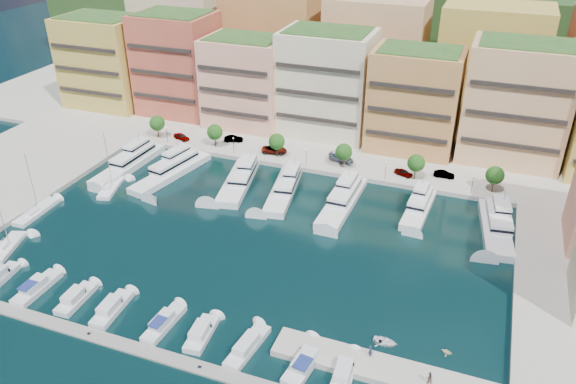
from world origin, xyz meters
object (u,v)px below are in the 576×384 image
Objects in this scene: yacht_2 at (240,179)px; tree_0 at (157,123)px; lamppost_3 at (386,167)px; cruiser_6 at (247,347)px; car_4 at (404,173)px; yacht_1 at (173,170)px; car_3 at (341,158)px; lamppost_1 at (233,143)px; person_0 at (370,351)px; person_1 at (429,378)px; sailboat_0 at (7,247)px; sailboat_1 at (36,212)px; cruiser_5 at (201,334)px; cruiser_8 at (344,374)px; lamppost_4 at (473,181)px; cruiser_2 at (76,299)px; car_2 at (274,150)px; cruiser_0 at (0,278)px; tree_4 at (416,163)px; car_0 at (181,137)px; yacht_3 at (285,187)px; tender_2 at (385,342)px; yacht_4 at (343,199)px; cruiser_4 at (164,324)px; sailboat_2 at (111,188)px; tree_3 at (344,152)px; tender_3 at (447,352)px; tree_2 at (277,142)px; car_5 at (444,174)px; car_1 at (234,139)px; tree_5 at (495,175)px; cruiser_1 at (37,288)px; yacht_6 at (496,224)px; lamppost_0 at (167,132)px; yacht_5 at (419,206)px; tree_1 at (215,132)px.

tree_0 is at bearing 154.51° from yacht_2.
lamppost_3 is 0.45× the size of cruiser_6.
car_4 is at bearing 23.79° from yacht_2.
yacht_1 reaches higher than car_3.
yacht_1 is (-8.94, -12.62, -2.73)m from lamppost_1.
person_0 is 8.35m from person_1.
sailboat_0 is 1.00× the size of sailboat_1.
cruiser_5 is 21.15m from cruiser_8.
cruiser_5 is at bearing -120.35° from lamppost_4.
car_2 reaches higher than cruiser_2.
person_0 is (60.85, 3.91, 1.40)m from cruiser_0.
car_0 is at bearing 179.28° from tree_4.
yacht_3 is 46.60m from tender_2.
tree_4 is at bearing 50.12° from yacht_4.
cruiser_4 is at bearing 172.36° from car_2.
cruiser_4 is at bearing -0.05° from cruiser_0.
sailboat_2 is 2.22× the size of car_2.
sailboat_2 reaches higher than tree_4.
tree_3 reaches higher than tender_3.
tree_2 is at bearing 57.26° from tender_3.
cruiser_2 is at bearing -114.64° from tree_3.
tree_0 is at bearing 91.72° from car_5.
car_1 is 12.16m from car_2.
tree_5 is at bearing -84.79° from car_3.
tree_3 is 0.98× the size of car_3.
tree_0 is 0.63× the size of cruiser_1.
yacht_6 reaches higher than cruiser_8.
lamppost_1 is at bearing 54.67° from yacht_1.
lamppost_0 is at bearing 129.84° from cruiser_6.
sailboat_2 is at bearing -128.91° from yacht_1.
lamppost_1 is 2.22× the size of person_0.
tree_3 is at bearing 175.30° from lamppost_4.
yacht_3 is 42.21m from yacht_6.
yacht_6 is at bearing 0.24° from yacht_2.
car_3 reaches higher than cruiser_5.
cruiser_4 is 61.54m from car_3.
yacht_5 reaches higher than car_4.
cruiser_1 is 5.74× the size of tender_3.
car_0 is at bearing 175.76° from tree_1.
cruiser_6 is 0.71× the size of sailboat_0.
sailboat_2 reaches higher than yacht_1.
cruiser_6 is 50.70m from sailboat_0.
tender_3 is 86.36m from car_0.
tree_1 and tree_4 have the same top height.
cruiser_1 is 1.09× the size of cruiser_8.
cruiser_4 is (-26.86, -58.11, -4.17)m from tree_4.
yacht_2 is 1.57× the size of sailboat_0.
person_0 is at bearing 4.23° from cruiser_1.
sailboat_2 is at bearing -127.03° from lamppost_1.
cruiser_0 is at bearing -86.61° from sailboat_2.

